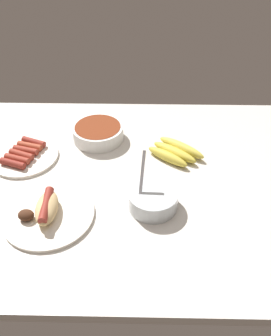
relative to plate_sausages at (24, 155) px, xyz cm
name	(u,v)px	position (x,y,z in cm)	size (l,w,h in cm)	color
ground_plane	(124,181)	(-33.25, 9.27, -2.55)	(120.00, 90.00, 3.00)	silver
plate_sausages	(24,155)	(0.00, 0.00, 0.00)	(22.21, 22.21, 3.23)	white
banana_bunch	(175,152)	(-49.88, -1.86, 0.64)	(19.75, 17.41, 3.59)	#E5D14C
bowl_coleslaw	(153,198)	(-41.96, 21.40, 1.89)	(14.03, 14.03, 15.43)	silver
plate_hotdog_assembled	(47,212)	(-13.09, 25.82, 0.60)	(25.27, 25.27, 5.61)	white
bowl_chili	(98,132)	(-23.44, -11.12, 1.76)	(17.70, 17.70, 5.14)	white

